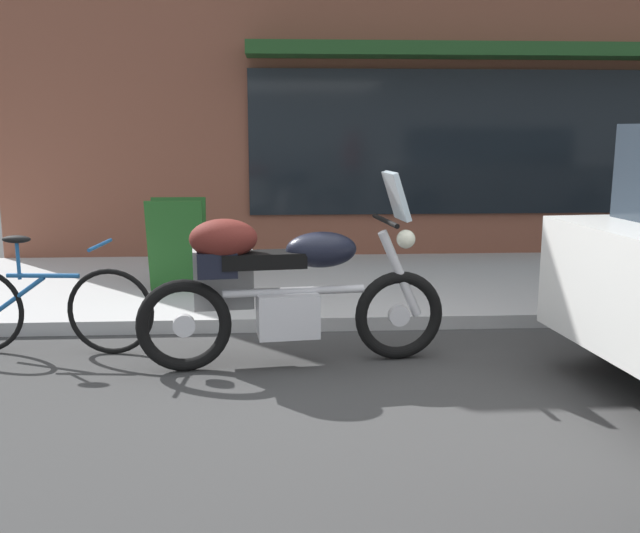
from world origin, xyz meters
name	(u,v)px	position (x,y,z in m)	size (l,w,h in m)	color
ground_plane	(358,384)	(0.00, 0.00, 0.00)	(80.00, 80.00, 0.00)	#363636
touring_motorcycle	(277,283)	(-0.55, 0.44, 0.61)	(2.26, 0.64, 1.42)	black
parked_bicycle	(45,307)	(-2.34, 0.81, 0.37)	(1.69, 0.48, 0.93)	black
sandwich_board_sign	(177,245)	(-1.54, 2.43, 0.58)	(0.55, 0.41, 0.92)	#1E511E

